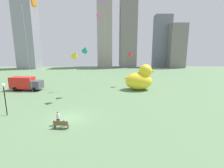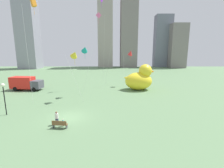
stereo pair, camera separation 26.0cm
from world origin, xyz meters
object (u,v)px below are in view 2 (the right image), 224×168
at_px(box_truck, 27,83).
at_px(kite_orange, 34,4).
at_px(kite_teal, 85,49).
at_px(person_child, 64,122).
at_px(person_adult, 57,117).
at_px(giant_inflatable_duck, 140,79).
at_px(kite_red, 131,53).
at_px(kite_purple, 104,6).
at_px(park_bench, 60,124).
at_px(kite_yellow, 75,54).
at_px(lamppost, 4,90).
at_px(kite_pink, 100,20).

xyz_separation_m(box_truck, kite_orange, (6.41, -7.34, 13.79)).
bearing_deg(kite_teal, person_child, -92.54).
distance_m(person_adult, kite_orange, 18.08).
bearing_deg(box_truck, kite_teal, -17.85).
xyz_separation_m(person_child, giant_inflatable_duck, (11.33, 17.52, 1.87)).
relative_size(kite_red, kite_orange, 0.53).
height_order(kite_teal, kite_orange, kite_orange).
distance_m(person_adult, kite_purple, 25.85).
relative_size(park_bench, kite_purple, 0.09).
xyz_separation_m(person_child, kite_red, (9.69, 21.59, 7.32)).
bearing_deg(person_child, kite_yellow, 93.56).
bearing_deg(kite_teal, kite_red, 44.07).
height_order(park_bench, giant_inflatable_duck, giant_inflatable_duck).
xyz_separation_m(box_truck, kite_red, (22.60, 4.49, 6.33)).
height_order(person_adult, lamppost, lamppost).
xyz_separation_m(kite_pink, kite_yellow, (-3.31, -9.89, -7.00)).
bearing_deg(person_child, kite_teal, 87.46).
relative_size(park_bench, box_truck, 0.25).
distance_m(person_adult, kite_pink, 23.86).
height_order(kite_red, kite_purple, kite_purple).
distance_m(giant_inflatable_duck, lamppost, 24.31).
bearing_deg(kite_red, person_child, -114.17).
relative_size(giant_inflatable_duck, kite_pink, 0.41).
bearing_deg(person_child, kite_pink, 82.10).
bearing_deg(person_child, person_adult, 153.43).
relative_size(person_child, kite_teal, 0.09).
distance_m(park_bench, person_child, 0.53).
distance_m(giant_inflatable_duck, kite_purple, 17.15).
bearing_deg(giant_inflatable_duck, lamppost, -144.17).
bearing_deg(kite_yellow, kite_red, 49.25).
bearing_deg(lamppost, park_bench, -24.89).
height_order(person_child, box_truck, box_truck).
bearing_deg(box_truck, kite_pink, 8.89).
relative_size(person_adult, lamppost, 0.37).
relative_size(park_bench, kite_pink, 0.10).
xyz_separation_m(park_bench, kite_pink, (2.93, 20.02, 14.21)).
height_order(park_bench, kite_red, kite_red).
distance_m(kite_pink, kite_purple, 2.87).
distance_m(kite_pink, kite_yellow, 12.56).
relative_size(person_child, box_truck, 0.13).
relative_size(park_bench, lamppost, 0.39).
height_order(kite_purple, kite_yellow, kite_purple).
xyz_separation_m(person_adult, kite_purple, (4.29, 19.38, 16.57)).
relative_size(person_child, kite_orange, 0.05).
distance_m(lamppost, kite_orange, 13.71).
bearing_deg(kite_purple, box_truck, -170.70).
relative_size(lamppost, kite_teal, 0.45).
bearing_deg(park_bench, person_child, 66.23).
bearing_deg(box_truck, kite_orange, -48.86).
distance_m(box_truck, kite_yellow, 15.68).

